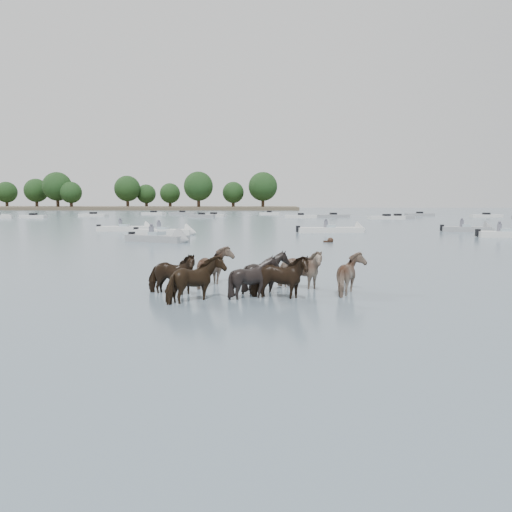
{
  "coord_description": "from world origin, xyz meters",
  "views": [
    {
      "loc": [
        2.5,
        -16.19,
        2.94
      ],
      "look_at": [
        1.89,
        0.54,
        1.1
      ],
      "focal_mm": 35.32,
      "sensor_mm": 36.0,
      "label": 1
    }
  ],
  "objects": [
    {
      "name": "swimming_pony",
      "position": [
        6.45,
        19.7,
        0.1
      ],
      "size": [
        0.72,
        0.44,
        0.44
      ],
      "color": "black",
      "rests_on": "ground"
    },
    {
      "name": "motorboat_c",
      "position": [
        8.5,
        30.86,
        0.22
      ],
      "size": [
        6.74,
        2.44,
        1.92
      ],
      "rotation": [
        0.0,
        0.0,
        0.13
      ],
      "color": "silver",
      "rests_on": "ground"
    },
    {
      "name": "ground",
      "position": [
        0.0,
        0.0,
        0.0
      ],
      "size": [
        400.0,
        400.0,
        0.0
      ],
      "primitive_type": "plane",
      "color": "#4B5D6C",
      "rests_on": "ground"
    },
    {
      "name": "shoreline",
      "position": [
        -70.0,
        150.0,
        0.5
      ],
      "size": [
        160.0,
        30.0,
        1.0
      ],
      "primitive_type": "cube",
      "color": "#4C4233",
      "rests_on": "ground"
    },
    {
      "name": "motorboat_f",
      "position": [
        -11.24,
        32.08,
        0.23
      ],
      "size": [
        5.67,
        1.76,
        1.92
      ],
      "rotation": [
        0.0,
        0.0,
        0.03
      ],
      "color": "silver",
      "rests_on": "ground"
    },
    {
      "name": "treeline",
      "position": [
        -69.07,
        148.75,
        6.59
      ],
      "size": [
        147.65,
        22.16,
        12.16
      ],
      "color": "#382619",
      "rests_on": "ground"
    },
    {
      "name": "distant_flotilla",
      "position": [
        1.35,
        75.14,
        0.26
      ],
      "size": [
        104.65,
        27.57,
        0.93
      ],
      "color": "silver",
      "rests_on": "ground"
    },
    {
      "name": "motorboat_a",
      "position": [
        -6.36,
        27.08,
        0.23
      ],
      "size": [
        5.56,
        1.88,
        1.92
      ],
      "rotation": [
        0.0,
        0.0,
        -0.05
      ],
      "color": "silver",
      "rests_on": "ground"
    },
    {
      "name": "motorboat_e",
      "position": [
        21.54,
        32.53,
        0.23
      ],
      "size": [
        5.05,
        2.35,
        1.92
      ],
      "rotation": [
        0.0,
        0.0,
        -0.16
      ],
      "color": "gray",
      "rests_on": "ground"
    },
    {
      "name": "motorboat_b",
      "position": [
        -5.3,
        19.5,
        0.23
      ],
      "size": [
        5.29,
        3.54,
        1.92
      ],
      "rotation": [
        0.0,
        0.0,
        -0.42
      ],
      "color": "gray",
      "rests_on": "ground"
    },
    {
      "name": "pony_herd",
      "position": [
        1.85,
        -0.45,
        0.56
      ],
      "size": [
        7.44,
        4.55,
        1.56
      ],
      "color": "black",
      "rests_on": "ground"
    }
  ]
}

